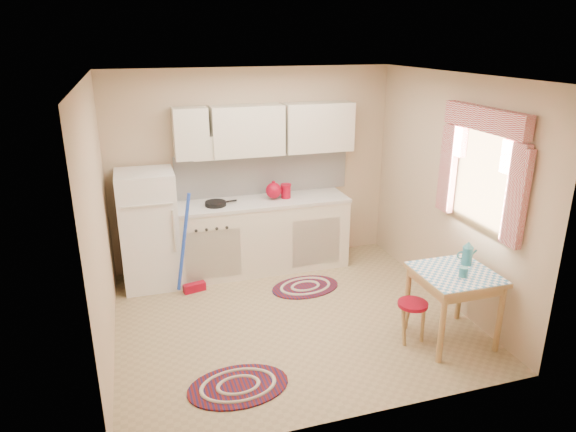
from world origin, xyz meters
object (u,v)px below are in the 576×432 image
(fridge, at_px, (149,230))
(base_cabinets, at_px, (258,236))
(table, at_px, (452,306))
(stool, at_px, (411,322))

(fridge, relative_size, base_cabinets, 0.62)
(base_cabinets, relative_size, table, 3.12)
(table, bearing_deg, stool, 168.07)
(fridge, xyz_separation_m, table, (2.73, -2.10, -0.34))
(base_cabinets, distance_m, table, 2.57)
(fridge, distance_m, base_cabinets, 1.35)
(fridge, distance_m, stool, 3.13)
(fridge, xyz_separation_m, base_cabinets, (1.33, 0.05, -0.26))
(fridge, height_order, base_cabinets, fridge)
(fridge, height_order, table, fridge)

